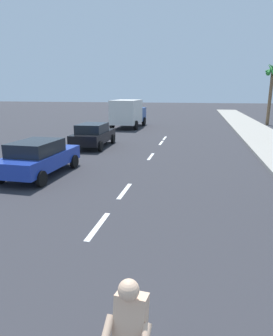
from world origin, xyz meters
name	(u,v)px	position (x,y,z in m)	size (l,w,h in m)	color
ground_plane	(157,148)	(0.00, 20.00, 0.00)	(160.00, 160.00, 0.00)	#2D2D33
lane_stripe_2	(98,226)	(0.00, 8.02, 0.00)	(0.16, 1.80, 0.01)	white
lane_stripe_3	(125,191)	(0.00, 11.05, 0.00)	(0.16, 1.80, 0.01)	white
lane_stripe_4	(151,156)	(0.00, 17.23, 0.00)	(0.16, 1.80, 0.01)	white
lane_stripe_5	(161,143)	(0.00, 21.98, 0.00)	(0.16, 1.80, 0.01)	white
lane_stripe_6	(165,138)	(0.00, 24.23, 0.00)	(0.16, 1.80, 0.01)	white
parked_car_blue	(39,157)	(-4.21, 12.37, 0.84)	(2.13, 4.47, 1.57)	#1E389E
parked_car_black	(93,134)	(-4.27, 19.47, 0.84)	(2.13, 4.49, 1.57)	black
delivery_truck	(128,113)	(-4.50, 30.64, 1.50)	(2.77, 6.28, 2.80)	#23478C
palm_tree_distant	(272,78)	(10.05, 36.01, 5.03)	(1.73, 1.74, 6.72)	brown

